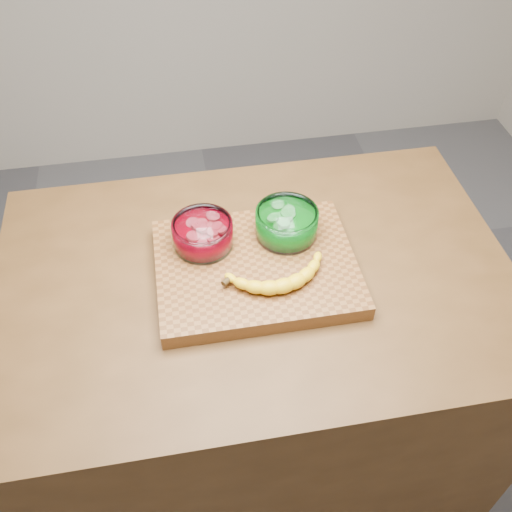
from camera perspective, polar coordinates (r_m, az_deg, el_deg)
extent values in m
plane|color=#525256|center=(2.08, 0.00, -18.54)|extent=(3.50, 3.50, 0.00)
cube|color=#523418|center=(1.68, 0.00, -12.06)|extent=(1.20, 0.80, 0.90)
cube|color=brown|center=(1.30, 0.00, -1.21)|extent=(0.45, 0.35, 0.04)
cylinder|color=white|center=(1.31, -5.34, 2.23)|extent=(0.14, 0.14, 0.06)
cylinder|color=#AF0013|center=(1.31, -5.32, 1.95)|extent=(0.12, 0.12, 0.04)
cylinder|color=#DE4654|center=(1.30, -5.40, 2.82)|extent=(0.11, 0.11, 0.02)
cylinder|color=white|center=(1.33, 3.08, 3.31)|extent=(0.15, 0.15, 0.07)
cylinder|color=#0D9118|center=(1.33, 3.06, 3.01)|extent=(0.12, 0.12, 0.04)
cylinder|color=#6BE069|center=(1.32, 3.11, 3.91)|extent=(0.12, 0.12, 0.02)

